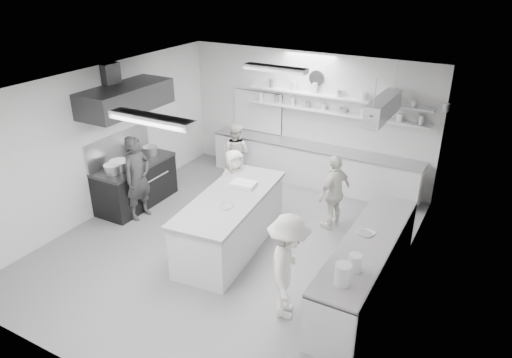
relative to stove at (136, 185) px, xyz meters
The scene contains 27 objects.
floor 2.67m from the stove, ahead, with size 6.00×7.00×0.02m, color gray.
ceiling 3.67m from the stove, ahead, with size 6.00×7.00×0.02m, color white.
wall_back 4.18m from the stove, 50.01° to the left, with size 6.00×0.04×3.00m, color silver.
wall_front 4.80m from the stove, 56.31° to the right, with size 6.00×0.04×3.00m, color silver.
wall_left 1.19m from the stove, 135.00° to the right, with size 0.04×7.00×3.00m, color silver.
wall_right 5.71m from the stove, ahead, with size 0.04×7.00×3.00m, color silver.
stove is the anchor object (origin of this frame).
exhaust_hood 1.90m from the stove, 90.00° to the right, with size 0.85×2.00×0.50m, color #2F2F2F.
back_counter 4.03m from the stove, 43.99° to the left, with size 5.00×0.60×0.92m, color silver.
shelf_lower 4.63m from the stove, 41.99° to the left, with size 4.20×0.26×0.04m, color silver.
shelf_upper 4.74m from the stove, 41.99° to the left, with size 4.20×0.26×0.04m, color silver.
pass_through_window 3.49m from the stove, 67.12° to the left, with size 1.30×0.04×1.00m, color black.
wall_clock 4.60m from the stove, 47.54° to the left, with size 0.32×0.32×0.05m, color white.
right_counter 5.28m from the stove, ahead, with size 0.74×3.30×0.94m, color silver.
pot_rack 5.35m from the stove, 23.50° to the left, with size 0.30×1.60×0.40m, color #ADADAF.
light_fixture_front 4.22m from the stove, 40.24° to the right, with size 1.30×0.25×0.10m, color silver.
light_fixture_rear 3.86m from the stove, 28.30° to the left, with size 1.30×0.25×0.10m, color silver.
prep_island 2.72m from the stove, ahead, with size 1.00×2.67×0.99m, color silver.
stove_pot 0.70m from the stove, 90.00° to the right, with size 0.40×0.40×0.24m, color #ADADAF.
cook_stove 0.74m from the stove, 40.58° to the right, with size 0.64×0.42×1.75m, color #2E2E2F.
cook_back 2.42m from the stove, 57.47° to the left, with size 0.70×0.54×1.44m, color silver.
cook_island_left 2.22m from the stove, 15.70° to the left, with size 0.70×0.46×1.44m, color silver.
cook_island_right 4.22m from the stove, 15.55° to the left, with size 0.89×0.37×1.52m, color silver.
cook_right 4.69m from the stove, 20.36° to the right, with size 1.08×0.62×1.67m, color silver.
bowl_island_a 2.98m from the stove, 15.47° to the right, with size 0.24×0.24×0.06m, color #ADADAF.
bowl_island_b 3.01m from the stove, 16.77° to the right, with size 0.22×0.22×0.07m, color silver.
bowl_right 5.19m from the stove, ahead, with size 0.25×0.25×0.06m, color silver.
Camera 1 is at (4.14, -6.42, 4.88)m, focal length 33.49 mm.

